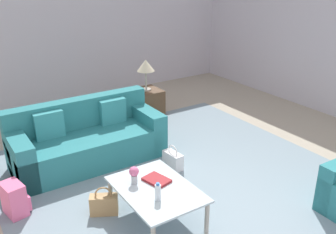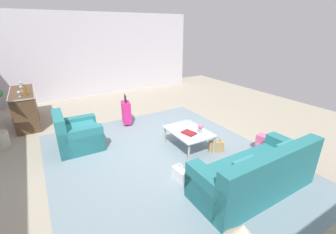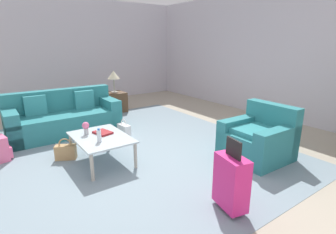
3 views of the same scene
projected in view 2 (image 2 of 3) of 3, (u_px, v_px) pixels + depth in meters
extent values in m
plane|color=#A89E89|center=(160.00, 146.00, 5.22)|extent=(12.00, 12.00, 0.00)
cube|color=silver|center=(97.00, 55.00, 8.68)|extent=(0.12, 8.00, 3.10)
cube|color=gray|center=(166.00, 160.00, 4.65)|extent=(5.20, 4.40, 0.01)
cube|color=teal|center=(253.00, 178.00, 3.75)|extent=(0.89, 2.14, 0.45)
cube|color=teal|center=(273.00, 178.00, 3.40)|extent=(0.22, 2.14, 0.89)
cube|color=teal|center=(209.00, 193.00, 3.26)|extent=(0.89, 0.24, 0.64)
cube|color=teal|center=(288.00, 157.00, 4.16)|extent=(0.89, 0.24, 0.64)
cube|color=teal|center=(244.00, 172.00, 3.23)|extent=(0.13, 0.40, 0.40)
cube|color=teal|center=(285.00, 154.00, 3.69)|extent=(0.12, 0.40, 0.40)
cube|color=teal|center=(80.00, 138.00, 5.10)|extent=(0.95, 0.94, 0.44)
cube|color=teal|center=(61.00, 133.00, 4.85)|extent=(0.93, 0.22, 0.87)
cube|color=teal|center=(76.00, 129.00, 5.36)|extent=(0.22, 0.92, 0.60)
cube|color=teal|center=(82.00, 142.00, 4.77)|extent=(0.22, 0.92, 0.60)
cube|color=teal|center=(80.00, 127.00, 5.02)|extent=(0.70, 0.67, 0.08)
cube|color=silver|center=(189.00, 131.00, 4.98)|extent=(1.06, 0.76, 0.02)
cylinder|color=#ADA899|center=(189.00, 153.00, 4.52)|extent=(0.05, 0.05, 0.41)
cylinder|color=#ADA899|center=(165.00, 135.00, 5.29)|extent=(0.05, 0.05, 0.41)
cylinder|color=#ADA899|center=(214.00, 145.00, 4.84)|extent=(0.05, 0.05, 0.41)
cylinder|color=#ADA899|center=(188.00, 129.00, 5.61)|extent=(0.05, 0.05, 0.41)
cylinder|color=silver|center=(187.00, 123.00, 5.15)|extent=(0.06, 0.06, 0.18)
cylinder|color=#2D6BBC|center=(187.00, 119.00, 5.11)|extent=(0.04, 0.04, 0.02)
cube|color=maroon|center=(189.00, 133.00, 4.84)|extent=(0.33, 0.27, 0.03)
cylinder|color=#B2B7BC|center=(200.00, 131.00, 4.86)|extent=(0.07, 0.07, 0.10)
sphere|color=#DB6693|center=(200.00, 127.00, 4.82)|extent=(0.11, 0.11, 0.11)
cube|color=#513823|center=(25.00, 108.00, 6.28)|extent=(1.71, 0.56, 0.94)
cube|color=#ADA899|center=(21.00, 92.00, 6.11)|extent=(1.75, 0.60, 0.03)
cylinder|color=silver|center=(20.00, 97.00, 5.61)|extent=(0.07, 0.07, 0.01)
cylinder|color=silver|center=(19.00, 95.00, 5.60)|extent=(0.01, 0.01, 0.08)
sphere|color=silver|center=(19.00, 92.00, 5.57)|extent=(0.08, 0.08, 0.08)
cylinder|color=silver|center=(22.00, 91.00, 6.11)|extent=(0.07, 0.07, 0.01)
cylinder|color=silver|center=(21.00, 90.00, 6.09)|extent=(0.01, 0.01, 0.08)
sphere|color=silver|center=(21.00, 87.00, 6.07)|extent=(0.08, 0.08, 0.08)
cylinder|color=silver|center=(21.00, 87.00, 6.58)|extent=(0.07, 0.07, 0.01)
cylinder|color=silver|center=(21.00, 85.00, 6.56)|extent=(0.01, 0.01, 0.08)
sphere|color=silver|center=(20.00, 83.00, 6.54)|extent=(0.08, 0.08, 0.08)
cylinder|color=brown|center=(25.00, 91.00, 5.71)|extent=(0.07, 0.07, 0.22)
cylinder|color=brown|center=(24.00, 85.00, 5.65)|extent=(0.03, 0.03, 0.08)
cube|color=#D12375|center=(126.00, 112.00, 6.27)|extent=(0.44, 0.30, 0.60)
cube|color=black|center=(125.00, 99.00, 6.12)|extent=(0.24, 0.08, 0.20)
cylinder|color=black|center=(128.00, 125.00, 6.27)|extent=(0.03, 0.05, 0.05)
cylinder|color=black|center=(126.00, 121.00, 6.52)|extent=(0.03, 0.05, 0.05)
cube|color=white|center=(180.00, 175.00, 4.00)|extent=(0.33, 0.17, 0.24)
torus|color=white|center=(180.00, 168.00, 3.94)|extent=(0.20, 0.04, 0.20)
cube|color=tan|center=(216.00, 146.00, 4.95)|extent=(0.28, 0.35, 0.24)
torus|color=tan|center=(217.00, 141.00, 4.90)|extent=(0.11, 0.18, 0.20)
cube|color=pink|center=(264.00, 144.00, 4.89)|extent=(0.33, 0.25, 0.40)
cube|color=pink|center=(260.00, 149.00, 4.84)|extent=(0.22, 0.10, 0.18)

